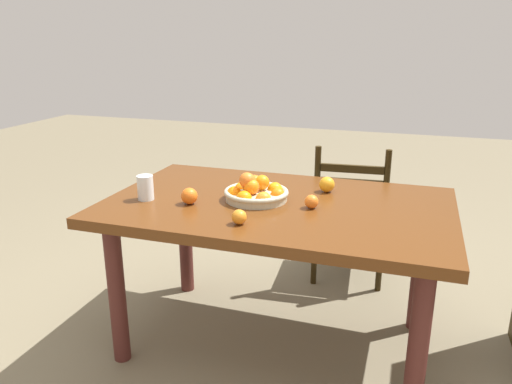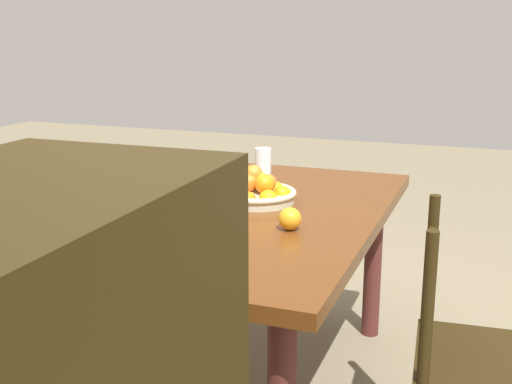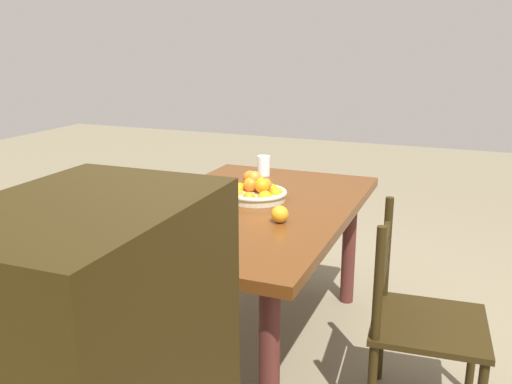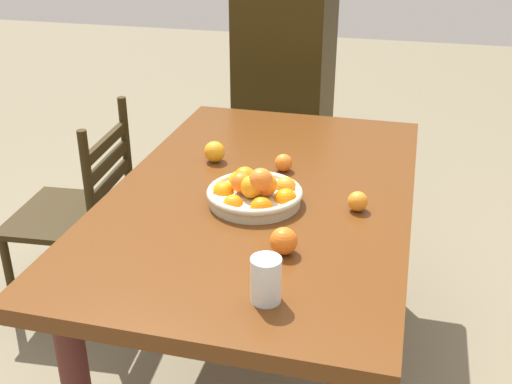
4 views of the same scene
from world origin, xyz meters
name	(u,v)px [view 2 (image 2 of 4)]	position (x,y,z in m)	size (l,w,h in m)	color
dining_table	(247,234)	(0.00, 0.00, 0.66)	(1.59, 0.97, 0.75)	#582E11
chair_near_window	(475,357)	(0.24, 0.84, 0.43)	(0.49, 0.49, 0.88)	black
fruit_bowl	(256,192)	(-0.11, -0.01, 0.79)	(0.30, 0.30, 0.14)	beige
orange_loose_0	(290,219)	(0.19, 0.23, 0.79)	(0.08, 0.08, 0.08)	orange
orange_loose_1	(179,189)	(-0.07, -0.32, 0.79)	(0.06, 0.06, 0.06)	orange
orange_loose_2	(220,212)	(0.17, -0.03, 0.79)	(0.06, 0.06, 0.06)	orange
orange_loose_3	(246,175)	(-0.38, -0.15, 0.79)	(0.08, 0.08, 0.08)	orange
drinking_glass	(263,161)	(-0.60, -0.16, 0.81)	(0.08, 0.08, 0.12)	silver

